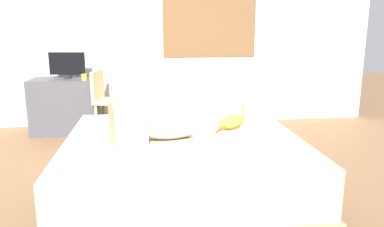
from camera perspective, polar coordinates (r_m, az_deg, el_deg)
ground_plane at (r=3.36m, az=-3.66°, el=-12.06°), size 16.00×16.00×0.00m
back_wall_with_window at (r=5.61m, az=-5.18°, el=13.26°), size 6.40×0.14×2.90m
bed at (r=3.29m, az=-1.33°, el=-7.80°), size 2.00×1.86×0.51m
person_lying at (r=3.10m, az=-4.50°, el=-1.90°), size 0.93×0.48×0.34m
cat at (r=3.43m, az=5.91°, el=-1.28°), size 0.31×0.25×0.21m
desk at (r=5.43m, az=-18.36°, el=1.18°), size 0.90×0.56×0.74m
tv_monitor at (r=5.34m, az=-18.32°, el=6.99°), size 0.48×0.10×0.35m
cup at (r=5.12m, az=-15.97°, el=5.31°), size 0.07×0.07×0.08m
chair_by_desk at (r=5.10m, az=-12.95°, el=2.37°), size 0.46×0.46×0.86m
curtain_left at (r=5.49m, az=-6.93°, el=11.82°), size 0.44×0.06×2.63m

